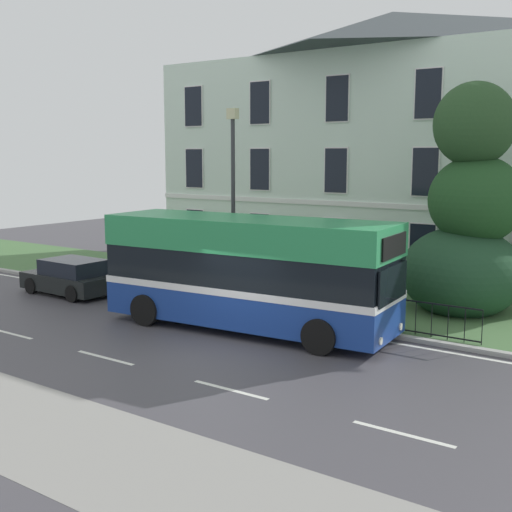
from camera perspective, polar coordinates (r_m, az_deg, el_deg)
name	(u,v)px	position (r m, az deg, el deg)	size (l,w,h in m)	color
ground_plane	(238,344)	(18.04, -1.58, -7.67)	(60.00, 56.00, 0.18)	#454349
georgian_townhouse	(389,139)	(31.13, 11.53, 9.99)	(18.91, 10.34, 11.34)	silver
iron_verge_railing	(244,292)	(21.61, -1.08, -3.14)	(15.59, 0.04, 0.97)	black
evergreen_tree	(468,224)	(21.75, 18.08, 2.66)	(3.86, 3.86, 7.48)	#423328
single_decker_bus	(248,272)	(19.05, -0.71, -1.38)	(8.97, 3.22, 3.30)	navy
parked_hatchback_00	(71,277)	(25.03, -15.87, -1.80)	(3.75, 1.95, 1.31)	black
street_lamp_post	(233,191)	(22.51, -2.02, 5.71)	(0.36, 0.24, 6.55)	#333338
litter_bin	(170,276)	(24.31, -7.58, -1.72)	(0.50, 0.50, 1.12)	#23472D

